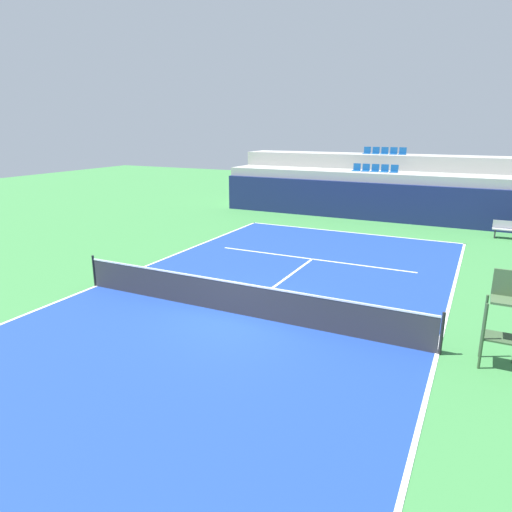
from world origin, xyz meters
TOP-DOWN VIEW (x-y plane):
  - ground_plane at (0.00, 0.00)m, footprint 80.00×80.00m
  - court_surface at (0.00, 0.00)m, footprint 11.00×24.00m
  - baseline_far at (0.00, 11.95)m, footprint 11.00×0.10m
  - sideline_left at (-5.45, 0.00)m, footprint 0.10×24.00m
  - sideline_right at (5.45, 0.00)m, footprint 0.10×24.00m
  - service_line_far at (0.00, 6.40)m, footprint 8.26×0.10m
  - centre_service_line at (0.00, 3.20)m, footprint 0.10×6.40m
  - back_wall at (0.00, 15.62)m, footprint 18.15×0.30m
  - stands_tier_lower at (0.00, 16.97)m, footprint 18.15×2.40m
  - stands_tier_upper at (0.00, 19.37)m, footprint 18.15×2.40m
  - seating_row_lower at (0.00, 17.07)m, footprint 2.66×0.44m
  - seating_row_upper at (0.00, 19.47)m, footprint 2.66×0.44m
  - tennis_net at (0.00, 0.00)m, footprint 11.08×0.08m
  - umpire_chair at (6.70, 0.06)m, footprint 0.76×0.66m
  - player_bench at (7.28, 14.06)m, footprint 1.50×0.40m

SIDE VIEW (x-z plane):
  - ground_plane at x=0.00m, z-range 0.00..0.00m
  - court_surface at x=0.00m, z-range 0.00..0.01m
  - baseline_far at x=0.00m, z-range 0.01..0.01m
  - sideline_left at x=-5.45m, z-range 0.01..0.01m
  - sideline_right at x=5.45m, z-range 0.01..0.01m
  - service_line_far at x=0.00m, z-range 0.01..0.01m
  - centre_service_line at x=0.00m, z-range 0.01..0.01m
  - player_bench at x=7.28m, z-range 0.08..0.93m
  - tennis_net at x=0.00m, z-range -0.03..1.04m
  - back_wall at x=0.00m, z-range 0.00..2.16m
  - umpire_chair at x=6.70m, z-range 0.09..2.29m
  - stands_tier_lower at x=0.00m, z-range 0.00..2.67m
  - stands_tier_upper at x=0.00m, z-range 0.00..3.56m
  - seating_row_lower at x=0.00m, z-range 2.57..3.01m
  - seating_row_upper at x=0.00m, z-range 3.46..3.90m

